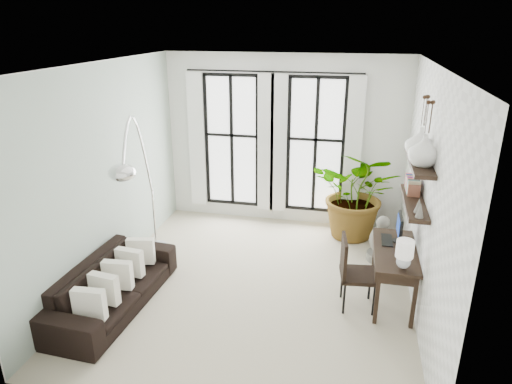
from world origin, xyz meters
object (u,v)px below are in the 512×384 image
(plant, at_px, (358,194))
(desk, at_px, (395,255))
(arc_lamp, at_px, (136,154))
(sofa, at_px, (112,285))
(buddha, at_px, (381,242))
(desk_chair, at_px, (352,268))

(plant, height_order, desk, plant)
(plant, height_order, arc_lamp, arc_lamp)
(sofa, bearing_deg, arc_lamp, -4.07)
(plant, bearing_deg, buddha, -62.96)
(arc_lamp, bearing_deg, plant, 34.01)
(desk, distance_m, arc_lamp, 3.84)
(sofa, distance_m, desk, 3.88)
(plant, xyz_separation_m, arc_lamp, (-3.13, -2.11, 1.12))
(sofa, xyz_separation_m, buddha, (3.65, 2.13, 0.00))
(desk_chair, bearing_deg, buddha, 65.41)
(buddha, bearing_deg, arc_lamp, -159.97)
(desk, bearing_deg, arc_lamp, -178.54)
(sofa, height_order, plant, plant)
(plant, bearing_deg, sofa, -137.63)
(sofa, xyz_separation_m, plant, (3.23, 2.95, 0.51))
(plant, distance_m, buddha, 1.05)
(arc_lamp, distance_m, buddha, 4.11)
(buddha, bearing_deg, sofa, -149.74)
(desk, bearing_deg, sofa, -166.08)
(buddha, bearing_deg, plant, 117.04)
(plant, relative_size, desk_chair, 1.63)
(sofa, distance_m, plant, 4.40)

